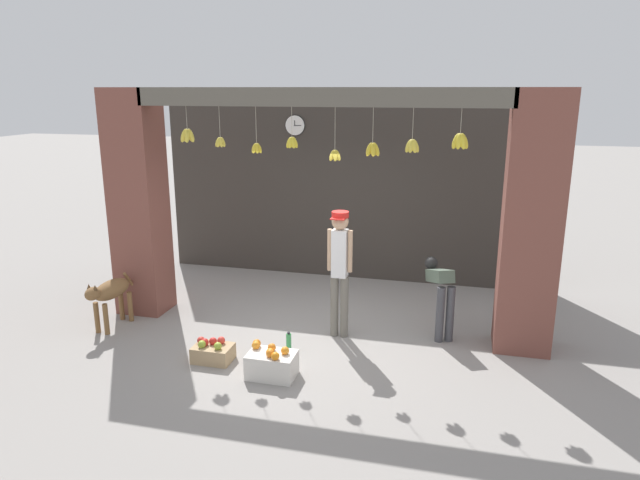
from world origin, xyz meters
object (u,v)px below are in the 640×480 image
(shopkeeper, at_px, (340,263))
(dog, at_px, (110,293))
(worker_stooping, at_px, (441,290))
(wall_clock, at_px, (295,125))
(water_bottle, at_px, (289,343))
(fruit_crate_oranges, at_px, (272,363))
(fruit_crate_apples, at_px, (213,352))

(shopkeeper, bearing_deg, dog, 11.24)
(dog, height_order, worker_stooping, worker_stooping)
(worker_stooping, bearing_deg, wall_clock, 118.46)
(dog, bearing_deg, water_bottle, 94.43)
(worker_stooping, distance_m, water_bottle, 2.18)
(fruit_crate_oranges, distance_m, water_bottle, 0.68)
(worker_stooping, xyz_separation_m, fruit_crate_oranges, (-1.85, -1.69, -0.50))
(dog, xyz_separation_m, water_bottle, (2.66, -0.12, -0.40))
(worker_stooping, height_order, fruit_crate_apples, worker_stooping)
(worker_stooping, relative_size, fruit_crate_oranges, 1.77)
(fruit_crate_apples, bearing_deg, worker_stooping, 28.88)
(shopkeeper, distance_m, fruit_crate_oranges, 1.67)
(dog, xyz_separation_m, shopkeeper, (3.19, 0.52, 0.52))
(dog, bearing_deg, shopkeeper, 106.32)
(worker_stooping, height_order, water_bottle, worker_stooping)
(shopkeeper, bearing_deg, fruit_crate_apples, 41.05)
(fruit_crate_oranges, height_order, fruit_crate_apples, fruit_crate_oranges)
(worker_stooping, relative_size, wall_clock, 2.81)
(fruit_crate_oranges, xyz_separation_m, water_bottle, (0.00, 0.68, -0.04))
(dog, bearing_deg, fruit_crate_apples, 78.85)
(dog, relative_size, fruit_crate_apples, 2.01)
(worker_stooping, bearing_deg, fruit_crate_apples, -174.14)
(dog, relative_size, water_bottle, 3.50)
(shopkeeper, relative_size, worker_stooping, 1.75)
(water_bottle, xyz_separation_m, wall_clock, (-0.83, 3.15, 2.56))
(fruit_crate_apples, relative_size, wall_clock, 1.34)
(dog, distance_m, fruit_crate_apples, 1.95)
(fruit_crate_apples, xyz_separation_m, wall_clock, (0.02, 3.62, 2.57))
(fruit_crate_apples, bearing_deg, dog, 161.83)
(water_bottle, bearing_deg, wall_clock, 104.74)
(shopkeeper, xyz_separation_m, fruit_crate_oranges, (-0.53, -1.32, -0.88))
(fruit_crate_oranges, relative_size, fruit_crate_apples, 1.18)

